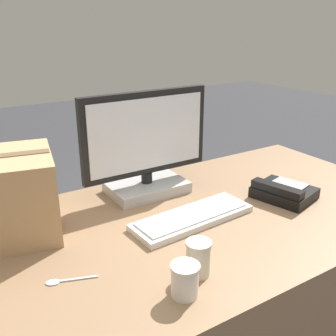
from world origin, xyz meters
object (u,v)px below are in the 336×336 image
(desk_phone, at_px, (283,192))
(keyboard, at_px, (193,217))
(spoon, at_px, (62,281))
(paper_cup_left, at_px, (185,280))
(monitor, at_px, (146,151))
(paper_cup_right, at_px, (198,258))

(desk_phone, bearing_deg, keyboard, 159.34)
(desk_phone, distance_m, spoon, 0.90)
(desk_phone, bearing_deg, spoon, 168.19)
(desk_phone, relative_size, paper_cup_left, 2.81)
(keyboard, distance_m, desk_phone, 0.41)
(keyboard, distance_m, paper_cup_left, 0.40)
(keyboard, bearing_deg, monitor, 89.43)
(paper_cup_right, bearing_deg, monitor, 74.97)
(desk_phone, distance_m, paper_cup_right, 0.61)
(keyboard, distance_m, paper_cup_right, 0.31)
(paper_cup_left, distance_m, spoon, 0.33)
(desk_phone, xyz_separation_m, paper_cup_right, (-0.57, -0.22, 0.02))
(monitor, bearing_deg, paper_cup_right, -105.03)
(paper_cup_right, height_order, spoon, paper_cup_right)
(monitor, xyz_separation_m, paper_cup_left, (-0.23, -0.60, -0.13))
(keyboard, xyz_separation_m, paper_cup_right, (-0.16, -0.26, 0.04))
(monitor, distance_m, keyboard, 0.34)
(keyboard, height_order, paper_cup_left, paper_cup_left)
(spoon, bearing_deg, keyboard, -150.16)
(desk_phone, height_order, paper_cup_right, paper_cup_right)
(monitor, bearing_deg, desk_phone, -38.32)
(keyboard, relative_size, desk_phone, 1.80)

